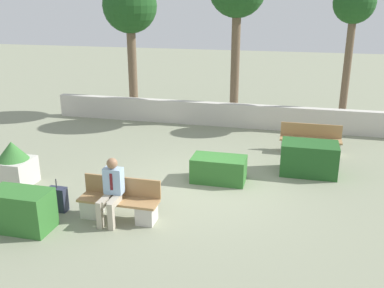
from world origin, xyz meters
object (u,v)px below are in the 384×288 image
(person_seated_man, at_px, (111,188))
(tree_center_right, at_px, (354,9))
(planter_corner_left, at_px, (14,164))
(suitcase, at_px, (58,199))
(bench_front, at_px, (119,204))
(tree_leftmost, at_px, (130,9))
(bench_left_side, at_px, (310,142))

(person_seated_man, height_order, tree_center_right, tree_center_right)
(planter_corner_left, bearing_deg, suitcase, -29.40)
(bench_front, bearing_deg, person_seated_man, -123.80)
(person_seated_man, xyz_separation_m, tree_leftmost, (-2.78, 8.32, 3.27))
(person_seated_man, distance_m, suitcase, 1.40)
(bench_front, xyz_separation_m, suitcase, (-1.40, -0.02, -0.04))
(tree_leftmost, bearing_deg, suitcase, -79.88)
(bench_left_side, distance_m, suitcase, 7.34)
(suitcase, bearing_deg, bench_front, 0.66)
(person_seated_man, distance_m, planter_corner_left, 3.23)
(bench_left_side, xyz_separation_m, tree_leftmost, (-6.72, 3.09, 3.68))
(person_seated_man, relative_size, planter_corner_left, 1.19)
(bench_front, bearing_deg, bench_left_side, 52.89)
(bench_left_side, bearing_deg, tree_center_right, 73.79)
(person_seated_man, relative_size, tree_center_right, 0.27)
(planter_corner_left, xyz_separation_m, suitcase, (1.72, -0.97, -0.26))
(bench_front, bearing_deg, tree_leftmost, 109.29)
(bench_left_side, height_order, suitcase, bench_left_side)
(bench_front, relative_size, tree_center_right, 0.34)
(person_seated_man, bearing_deg, planter_corner_left, 160.26)
(bench_front, relative_size, tree_leftmost, 0.33)
(suitcase, distance_m, tree_center_right, 10.97)
(suitcase, bearing_deg, bench_left_side, 44.20)
(bench_front, height_order, tree_center_right, tree_center_right)
(bench_front, distance_m, tree_leftmost, 9.42)
(tree_center_right, bearing_deg, suitcase, -128.08)
(bench_front, height_order, suitcase, bench_front)
(bench_front, height_order, bench_left_side, same)
(bench_front, distance_m, bench_left_side, 6.40)
(planter_corner_left, bearing_deg, person_seated_man, -19.74)
(tree_center_right, bearing_deg, bench_front, -121.46)
(bench_left_side, bearing_deg, tree_leftmost, 159.22)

